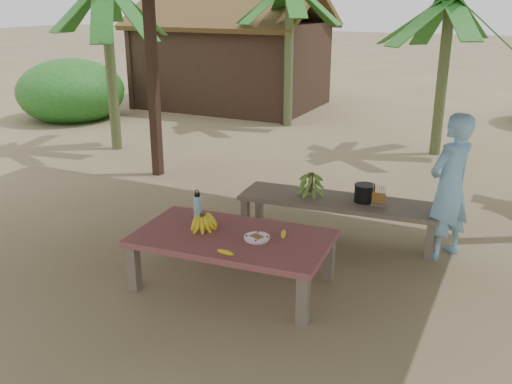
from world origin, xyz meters
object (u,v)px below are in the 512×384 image
at_px(bench, 338,204).
at_px(cooking_pot, 364,193).
at_px(work_table, 232,242).
at_px(ripe_banana_bunch, 202,220).
at_px(plate, 257,238).
at_px(water_flask, 198,206).
at_px(woman, 450,187).

relative_size(bench, cooking_pot, 10.14).
height_order(work_table, ripe_banana_bunch, ripe_banana_bunch).
height_order(plate, cooking_pot, cooking_pot).
distance_m(work_table, cooking_pot, 1.77).
bearing_deg(ripe_banana_bunch, plate, -0.82).
relative_size(ripe_banana_bunch, water_flask, 0.95).
relative_size(work_table, cooking_pot, 8.47).
height_order(work_table, cooking_pot, cooking_pot).
distance_m(cooking_pot, woman, 0.91).
distance_m(ripe_banana_bunch, water_flask, 0.31).
relative_size(work_table, plate, 7.95).
bearing_deg(bench, woman, -3.94).
bearing_deg(water_flask, woman, 29.81).
relative_size(bench, water_flask, 7.67).
xyz_separation_m(work_table, woman, (1.69, 1.53, 0.33)).
bearing_deg(woman, plate, -13.20).
height_order(plate, water_flask, water_flask).
distance_m(work_table, bench, 1.61).
distance_m(water_flask, woman, 2.57).
distance_m(work_table, plate, 0.26).
bearing_deg(woman, work_table, -17.49).
relative_size(bench, woman, 1.47).
distance_m(plate, cooking_pot, 1.66).
bearing_deg(work_table, woman, 37.61).
relative_size(plate, woman, 0.15).
bearing_deg(plate, water_flask, 162.31).
bearing_deg(plate, cooking_pot, 70.25).
bearing_deg(plate, woman, 46.45).
bearing_deg(cooking_pot, plate, -109.75).
distance_m(plate, woman, 2.11).
height_order(ripe_banana_bunch, plate, ripe_banana_bunch).
xyz_separation_m(ripe_banana_bunch, water_flask, (-0.19, 0.24, 0.04)).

